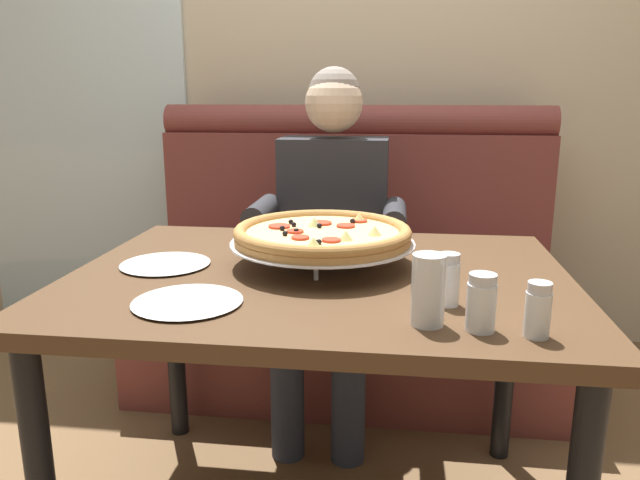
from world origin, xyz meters
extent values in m
cube|color=beige|center=(0.00, 1.51, 1.40)|extent=(6.00, 0.12, 2.80)
cube|color=white|center=(-1.39, 1.44, 1.40)|extent=(1.10, 0.02, 2.80)
cube|color=brown|center=(0.00, 0.81, 0.23)|extent=(1.68, 0.60, 0.46)
cube|color=brown|center=(0.00, 1.20, 0.69)|extent=(1.68, 0.18, 0.65)
cylinder|color=brown|center=(0.00, 1.20, 1.06)|extent=(1.68, 0.14, 0.14)
cube|color=#4C331E|center=(0.00, 0.00, 0.72)|extent=(1.25, 0.94, 0.04)
cylinder|color=black|center=(-0.56, 0.40, 0.35)|extent=(0.06, 0.06, 0.70)
cylinder|color=black|center=(0.56, 0.40, 0.35)|extent=(0.06, 0.06, 0.70)
cube|color=#2D3342|center=(-0.05, 0.56, 0.54)|extent=(0.34, 0.40, 0.15)
cylinder|color=#2D3342|center=(-0.15, 0.31, 0.23)|extent=(0.11, 0.11, 0.46)
cylinder|color=#2D3342|center=(0.05, 0.31, 0.23)|extent=(0.11, 0.11, 0.46)
cube|color=#2D2D33|center=(-0.05, 0.78, 0.74)|extent=(0.40, 0.22, 0.56)
cylinder|color=#2D2D33|center=(-0.28, 0.56, 0.78)|extent=(0.08, 0.28, 0.08)
cylinder|color=#2D2D33|center=(0.18, 0.56, 0.78)|extent=(0.08, 0.28, 0.08)
sphere|color=beige|center=(-0.05, 0.76, 1.15)|extent=(0.21, 0.21, 0.21)
sphere|color=gray|center=(-0.05, 0.77, 1.18)|extent=(0.19, 0.19, 0.19)
cylinder|color=silver|center=(0.00, -0.06, 0.77)|extent=(0.01, 0.01, 0.06)
cylinder|color=silver|center=(-0.11, 0.13, 0.77)|extent=(0.01, 0.01, 0.06)
cylinder|color=silver|center=(0.11, 0.13, 0.77)|extent=(0.01, 0.01, 0.06)
torus|color=silver|center=(0.00, 0.06, 0.79)|extent=(0.26, 0.26, 0.01)
cylinder|color=silver|center=(0.00, 0.06, 0.80)|extent=(0.48, 0.48, 0.00)
cylinder|color=#B77F42|center=(0.00, 0.06, 0.81)|extent=(0.46, 0.46, 0.02)
torus|color=#B77F42|center=(0.00, 0.06, 0.83)|extent=(0.46, 0.46, 0.03)
cylinder|color=#E5C17A|center=(0.00, 0.06, 0.83)|extent=(0.40, 0.40, 0.01)
cylinder|color=red|center=(0.06, 0.12, 0.84)|extent=(0.05, 0.05, 0.01)
cylinder|color=red|center=(-0.12, 0.09, 0.84)|extent=(0.06, 0.06, 0.01)
cylinder|color=red|center=(-0.07, 0.04, 0.84)|extent=(0.04, 0.04, 0.01)
cylinder|color=red|center=(0.03, -0.04, 0.84)|extent=(0.05, 0.05, 0.01)
cylinder|color=red|center=(0.09, 0.19, 0.84)|extent=(0.05, 0.05, 0.01)
cylinder|color=red|center=(-0.01, 0.15, 0.84)|extent=(0.06, 0.06, 0.01)
cylinder|color=red|center=(-0.04, -0.03, 0.84)|extent=(0.04, 0.04, 0.01)
sphere|color=black|center=(-0.08, 0.11, 0.84)|extent=(0.01, 0.01, 0.01)
sphere|color=black|center=(-0.10, 0.14, 0.84)|extent=(0.01, 0.01, 0.01)
sphere|color=black|center=(-0.01, 0.10, 0.84)|extent=(0.01, 0.01, 0.01)
sphere|color=black|center=(-0.09, 0.00, 0.84)|extent=(0.01, 0.01, 0.01)
sphere|color=black|center=(-0.06, 0.03, 0.84)|extent=(0.01, 0.01, 0.01)
sphere|color=black|center=(0.07, 0.17, 0.84)|extent=(0.01, 0.01, 0.01)
sphere|color=black|center=(0.00, -0.08, 0.84)|extent=(0.01, 0.01, 0.01)
sphere|color=black|center=(0.01, -0.08, 0.84)|extent=(0.01, 0.01, 0.01)
sphere|color=black|center=(-0.11, 0.06, 0.84)|extent=(0.01, 0.01, 0.01)
cone|color=#CCC675|center=(0.00, -0.11, 0.84)|extent=(0.04, 0.04, 0.02)
cone|color=#CCC675|center=(0.14, 0.04, 0.84)|extent=(0.04, 0.04, 0.02)
cone|color=#CCC675|center=(-0.03, 0.12, 0.84)|extent=(0.04, 0.04, 0.02)
cone|color=#CCC675|center=(0.09, 0.20, 0.84)|extent=(0.04, 0.04, 0.02)
cone|color=#CCC675|center=(0.07, -0.03, 0.84)|extent=(0.04, 0.04, 0.02)
cylinder|color=white|center=(0.36, -0.34, 0.79)|extent=(0.06, 0.06, 0.09)
cylinder|color=silver|center=(0.36, -0.34, 0.77)|extent=(0.05, 0.05, 0.05)
cylinder|color=silver|center=(0.36, -0.34, 0.84)|extent=(0.05, 0.05, 0.02)
cylinder|color=white|center=(0.30, -0.20, 0.79)|extent=(0.05, 0.05, 0.09)
cylinder|color=#A82D19|center=(0.30, -0.20, 0.77)|extent=(0.04, 0.04, 0.07)
cylinder|color=silver|center=(0.30, -0.20, 0.84)|extent=(0.05, 0.05, 0.02)
cylinder|color=white|center=(0.46, -0.36, 0.78)|extent=(0.05, 0.05, 0.09)
cylinder|color=#4C6633|center=(0.46, -0.36, 0.76)|extent=(0.04, 0.04, 0.04)
cylinder|color=silver|center=(0.46, -0.36, 0.84)|extent=(0.04, 0.04, 0.02)
cylinder|color=white|center=(-0.25, -0.27, 0.74)|extent=(0.17, 0.17, 0.01)
cone|color=white|center=(-0.25, -0.27, 0.75)|extent=(0.24, 0.24, 0.01)
cylinder|color=white|center=(-0.41, 0.01, 0.74)|extent=(0.16, 0.16, 0.01)
cone|color=white|center=(-0.41, 0.01, 0.75)|extent=(0.23, 0.23, 0.01)
cylinder|color=silver|center=(0.26, -0.32, 0.81)|extent=(0.07, 0.07, 0.14)
cylinder|color=#4C2814|center=(0.26, -0.32, 0.79)|extent=(0.06, 0.06, 0.10)
cylinder|color=black|center=(-1.24, 1.99, 0.22)|extent=(0.02, 0.02, 0.44)
cylinder|color=black|center=(-1.20, 2.25, 0.22)|extent=(0.02, 0.02, 0.44)
cylinder|color=black|center=(-1.50, 2.03, 0.22)|extent=(0.02, 0.02, 0.44)
cylinder|color=black|center=(-1.46, 2.29, 0.22)|extent=(0.02, 0.02, 0.44)
cylinder|color=black|center=(-1.35, 2.14, 0.45)|extent=(0.40, 0.40, 0.02)
cube|color=black|center=(-1.51, 2.16, 0.65)|extent=(0.07, 0.32, 0.42)
camera|label=1|loc=(0.19, -1.46, 1.19)|focal=33.89mm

